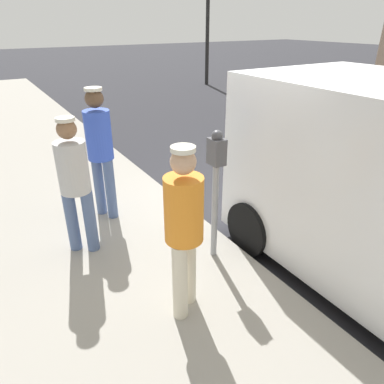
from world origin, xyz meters
The scene contains 6 objects.
ground_plane centered at (0.00, 0.00, 0.00)m, with size 80.00×80.00×0.00m, color #2D2D33.
sidewalk_slab centered at (3.50, 0.00, 0.07)m, with size 5.00×32.00×0.15m, color #9E998E.
parking_meter_near centered at (1.35, 0.40, 1.18)m, with size 0.14×0.18×1.52m.
pedestrian_in_blue centered at (2.11, -1.19, 1.18)m, with size 0.34×0.34×1.78m.
pedestrian_in_gray centered at (2.63, -0.51, 1.07)m, with size 0.34×0.34×1.62m.
pedestrian_in_orange centered at (2.08, 0.97, 1.09)m, with size 0.34×0.34×1.64m.
Camera 1 is at (3.38, 3.24, 2.67)m, focal length 33.12 mm.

